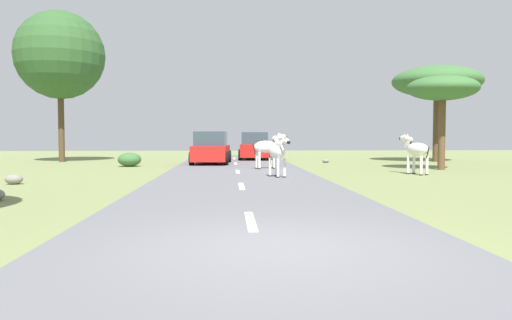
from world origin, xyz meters
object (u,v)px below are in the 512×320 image
at_px(car_1, 211,149).
at_px(tree_6, 60,55).
at_px(bush_0, 130,160).
at_px(car_0, 255,147).
at_px(rock_4, 14,179).
at_px(tree_5, 437,82).
at_px(zebra_1, 416,150).
at_px(tree_2, 443,89).
at_px(rock_3, 326,161).
at_px(zebra_2, 267,147).
at_px(zebra_0, 278,153).

bearing_deg(car_1, tree_6, 163.43).
height_order(tree_6, bush_0, tree_6).
bearing_deg(tree_6, car_0, 7.70).
bearing_deg(car_0, rock_4, -115.67).
bearing_deg(tree_5, zebra_1, -117.41).
relative_size(car_0, rock_4, 7.96).
relative_size(car_1, rock_4, 7.95).
bearing_deg(tree_2, car_0, 130.12).
bearing_deg(tree_2, rock_4, -160.79).
bearing_deg(bush_0, car_1, 20.07).
bearing_deg(rock_3, zebra_1, -77.81).
height_order(tree_5, tree_6, tree_6).
bearing_deg(car_0, zebra_2, -85.91).
distance_m(zebra_2, rock_3, 6.99).
bearing_deg(car_1, rock_3, 15.64).
bearing_deg(rock_4, rock_3, 43.68).
relative_size(zebra_1, zebra_2, 1.00).
xyz_separation_m(zebra_0, rock_4, (-8.72, -1.65, -0.77)).
height_order(zebra_2, tree_5, tree_5).
xyz_separation_m(tree_6, rock_3, (15.64, -1.81, -6.23)).
xyz_separation_m(zebra_2, tree_5, (10.72, 6.50, 3.76)).
bearing_deg(zebra_0, zebra_1, 174.91).
bearing_deg(rock_4, zebra_1, 12.45).
distance_m(zebra_1, car_1, 11.24).
relative_size(zebra_1, tree_2, 0.39).
height_order(zebra_1, tree_5, tree_5).
height_order(car_0, bush_0, car_0).
distance_m(zebra_1, rock_3, 9.05).
distance_m(car_0, bush_0, 9.27).
relative_size(zebra_1, rock_3, 4.14).
bearing_deg(zebra_2, rock_4, -75.12).
bearing_deg(car_1, bush_0, -156.69).
bearing_deg(rock_3, zebra_0, -110.35).
relative_size(car_1, rock_3, 10.86).
distance_m(zebra_0, car_1, 9.31).
bearing_deg(tree_6, rock_4, -77.41).
height_order(zebra_1, bush_0, zebra_1).
height_order(zebra_1, car_0, car_0).
relative_size(zebra_1, tree_5, 0.29).
bearing_deg(tree_6, zebra_1, -31.17).
distance_m(car_1, tree_2, 12.05).
xyz_separation_m(tree_2, tree_6, (-19.77, 7.99, 2.66)).
relative_size(tree_5, tree_6, 0.64).
bearing_deg(rock_3, tree_6, 173.39).
xyz_separation_m(tree_6, rock_4, (3.08, -13.81, -6.18)).
relative_size(zebra_2, car_1, 0.38).
xyz_separation_m(tree_5, rock_4, (-19.42, -12.75, -4.64)).
distance_m(zebra_2, tree_6, 14.97).
bearing_deg(zebra_2, zebra_0, -20.51).
relative_size(zebra_2, tree_2, 0.39).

